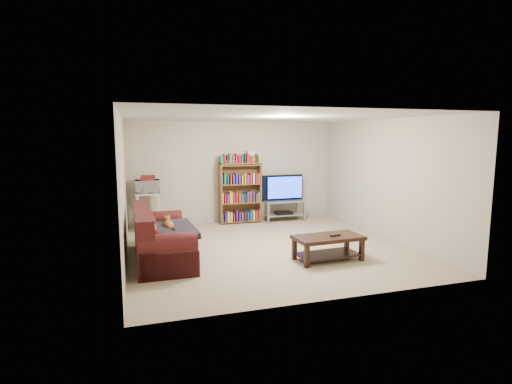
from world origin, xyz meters
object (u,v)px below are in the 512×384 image
object	(u,v)px
coffee_table	(328,243)
bookshelf	(240,192)
tv_stand	(284,207)
sofa	(158,242)

from	to	relation	value
coffee_table	bookshelf	xyz separation A→B (m)	(-0.65, 3.26, 0.45)
tv_stand	bookshelf	bearing A→B (deg)	175.75
bookshelf	tv_stand	bearing A→B (deg)	-3.01
sofa	tv_stand	xyz separation A→B (m)	(3.15, 2.35, 0.03)
sofa	bookshelf	distance (m)	3.21
sofa	coffee_table	size ratio (longest dim) A/B	1.76
sofa	tv_stand	size ratio (longest dim) A/B	2.06
coffee_table	tv_stand	bearing A→B (deg)	79.18
bookshelf	sofa	bearing A→B (deg)	-129.56
tv_stand	coffee_table	bearing A→B (deg)	-98.15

